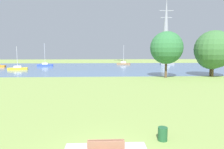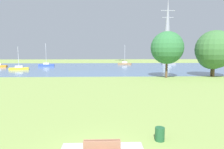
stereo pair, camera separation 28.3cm
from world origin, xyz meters
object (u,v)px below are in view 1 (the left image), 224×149
object	(u,v)px
tree_east_near	(212,54)
sailboat_yellow	(18,68)
sailboat_brown	(124,63)
sailboat_gray	(167,63)
electricity_pylon	(166,30)
bench_facing_water	(106,148)
sailboat_blue	(45,65)
tree_east_far	(214,49)
tree_west_far	(167,48)
litter_bin	(163,134)

from	to	relation	value
tree_east_near	sailboat_yellow	bearing A→B (deg)	161.82
sailboat_yellow	sailboat_brown	xyz separation A→B (m)	(29.73, 17.22, 0.01)
sailboat_gray	electricity_pylon	world-z (taller)	electricity_pylon
sailboat_gray	electricity_pylon	distance (m)	25.96
bench_facing_water	sailboat_blue	distance (m)	58.61
bench_facing_water	tree_east_far	xyz separation A→B (m)	(21.52, 28.96, 4.90)
sailboat_brown	tree_west_far	size ratio (longest dim) A/B	0.79
sailboat_yellow	tree_east_far	world-z (taller)	tree_east_far
bench_facing_water	sailboat_brown	size ratio (longest dim) A/B	0.26
sailboat_yellow	sailboat_gray	world-z (taller)	sailboat_gray
bench_facing_water	litter_bin	xyz separation A→B (m)	(3.36, 1.67, -0.07)
bench_facing_water	sailboat_gray	size ratio (longest dim) A/B	0.25
electricity_pylon	sailboat_yellow	bearing A→B (deg)	-143.49
bench_facing_water	litter_bin	distance (m)	3.76
tree_east_near	sailboat_gray	bearing A→B (deg)	87.86
sailboat_yellow	sailboat_brown	distance (m)	34.36
sailboat_brown	tree_east_near	world-z (taller)	tree_east_near
bench_facing_water	sailboat_blue	bearing A→B (deg)	108.67
bench_facing_water	litter_bin	world-z (taller)	bench_facing_water
sailboat_gray	tree_east_near	distance (m)	31.16
sailboat_yellow	electricity_pylon	world-z (taller)	electricity_pylon
tree_west_far	tree_east_far	world-z (taller)	tree_east_far
sailboat_yellow	tree_west_far	xyz separation A→B (m)	(34.42, -15.97, 5.22)
sailboat_brown	sailboat_blue	bearing A→B (deg)	-167.73
tree_east_near	tree_east_far	distance (m)	1.09
sailboat_brown	tree_west_far	world-z (taller)	tree_west_far
sailboat_blue	electricity_pylon	distance (m)	55.58
sailboat_gray	tree_west_far	size ratio (longest dim) A/B	0.83
tree_west_far	bench_facing_water	bearing A→B (deg)	-112.93
bench_facing_water	tree_east_far	size ratio (longest dim) A/B	0.20
bench_facing_water	sailboat_brown	distance (m)	61.57
sailboat_blue	tree_west_far	bearing A→B (deg)	-42.02
tree_east_near	tree_east_far	world-z (taller)	tree_east_far
litter_bin	electricity_pylon	bearing A→B (deg)	72.65
tree_east_far	tree_west_far	bearing A→B (deg)	-174.11
sailboat_yellow	tree_west_far	size ratio (longest dim) A/B	0.70
sailboat_brown	tree_east_far	size ratio (longest dim) A/B	0.76
litter_bin	sailboat_yellow	world-z (taller)	sailboat_yellow
litter_bin	sailboat_gray	distance (m)	61.76
electricity_pylon	litter_bin	bearing A→B (deg)	-107.35
sailboat_brown	electricity_pylon	distance (m)	32.52
tree_east_near	sailboat_brown	bearing A→B (deg)	114.26
sailboat_blue	tree_east_far	bearing A→B (deg)	-33.40
sailboat_gray	tree_east_far	world-z (taller)	tree_east_far
litter_bin	tree_west_far	xyz separation A→B (m)	(8.47, 26.29, 5.28)
sailboat_brown	electricity_pylon	world-z (taller)	electricity_pylon
bench_facing_water	electricity_pylon	xyz separation A→B (m)	(28.34, 81.64, 13.71)
sailboat_blue	sailboat_gray	world-z (taller)	sailboat_blue
sailboat_blue	sailboat_gray	bearing A→B (deg)	6.69
tree_east_near	tree_east_far	size ratio (longest dim) A/B	0.81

